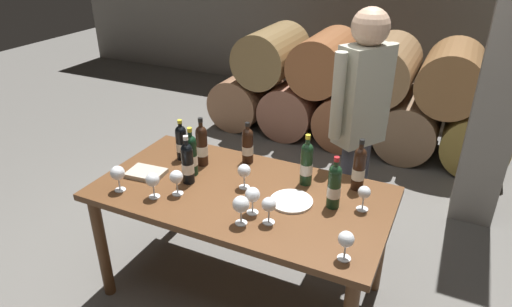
# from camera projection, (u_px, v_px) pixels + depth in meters

# --- Properties ---
(ground_plane) EXTENTS (14.00, 14.00, 0.00)m
(ground_plane) POSITION_uv_depth(u_px,v_px,m) (243.00, 289.00, 2.93)
(ground_plane) COLOR #66635E
(barrel_stack) EXTENTS (3.12, 0.90, 1.15)m
(barrel_stack) POSITION_uv_depth(u_px,v_px,m) (353.00, 92.00, 4.78)
(barrel_stack) COLOR #946748
(barrel_stack) RESTS_ON ground_plane
(stone_pillar) EXTENTS (0.32, 0.32, 2.60)m
(stone_pillar) POSITION_uv_depth(u_px,v_px,m) (509.00, 58.00, 3.13)
(stone_pillar) COLOR gray
(stone_pillar) RESTS_ON ground_plane
(dining_table) EXTENTS (1.70, 0.90, 0.76)m
(dining_table) POSITION_uv_depth(u_px,v_px,m) (241.00, 204.00, 2.63)
(dining_table) COLOR brown
(dining_table) RESTS_ON ground_plane
(wine_bottle_0) EXTENTS (0.07, 0.07, 0.32)m
(wine_bottle_0) POSITION_uv_depth(u_px,v_px,m) (202.00, 145.00, 2.81)
(wine_bottle_0) COLOR black
(wine_bottle_0) RESTS_ON dining_table
(wine_bottle_1) EXTENTS (0.07, 0.07, 0.32)m
(wine_bottle_1) POSITION_uv_depth(u_px,v_px,m) (307.00, 163.00, 2.60)
(wine_bottle_1) COLOR #19381E
(wine_bottle_1) RESTS_ON dining_table
(wine_bottle_2) EXTENTS (0.07, 0.07, 0.30)m
(wine_bottle_2) POSITION_uv_depth(u_px,v_px,m) (334.00, 186.00, 2.38)
(wine_bottle_2) COLOR #19381E
(wine_bottle_2) RESTS_ON dining_table
(wine_bottle_3) EXTENTS (0.07, 0.07, 0.27)m
(wine_bottle_3) POSITION_uv_depth(u_px,v_px,m) (181.00, 142.00, 2.89)
(wine_bottle_3) COLOR black
(wine_bottle_3) RESTS_ON dining_table
(wine_bottle_4) EXTENTS (0.07, 0.07, 0.31)m
(wine_bottle_4) POSITION_uv_depth(u_px,v_px,m) (359.00, 168.00, 2.55)
(wine_bottle_4) COLOR black
(wine_bottle_4) RESTS_ON dining_table
(wine_bottle_5) EXTENTS (0.07, 0.07, 0.28)m
(wine_bottle_5) POSITION_uv_depth(u_px,v_px,m) (248.00, 145.00, 2.85)
(wine_bottle_5) COLOR black
(wine_bottle_5) RESTS_ON dining_table
(wine_bottle_6) EXTENTS (0.07, 0.07, 0.31)m
(wine_bottle_6) POSITION_uv_depth(u_px,v_px,m) (191.00, 155.00, 2.70)
(wine_bottle_6) COLOR black
(wine_bottle_6) RESTS_ON dining_table
(wine_bottle_7) EXTENTS (0.07, 0.07, 0.30)m
(wine_bottle_7) POSITION_uv_depth(u_px,v_px,m) (188.00, 163.00, 2.62)
(wine_bottle_7) COLOR black
(wine_bottle_7) RESTS_ON dining_table
(wine_glass_0) EXTENTS (0.08, 0.08, 0.15)m
(wine_glass_0) POSITION_uv_depth(u_px,v_px,m) (269.00, 205.00, 2.26)
(wine_glass_0) COLOR white
(wine_glass_0) RESTS_ON dining_table
(wine_glass_1) EXTENTS (0.08, 0.08, 0.16)m
(wine_glass_1) POSITION_uv_depth(u_px,v_px,m) (252.00, 195.00, 2.34)
(wine_glass_1) COLOR white
(wine_glass_1) RESTS_ON dining_table
(wine_glass_2) EXTENTS (0.08, 0.08, 0.15)m
(wine_glass_2) POSITION_uv_depth(u_px,v_px,m) (245.00, 172.00, 2.57)
(wine_glass_2) COLOR white
(wine_glass_2) RESTS_ON dining_table
(wine_glass_3) EXTENTS (0.08, 0.08, 0.15)m
(wine_glass_3) POSITION_uv_depth(u_px,v_px,m) (176.00, 178.00, 2.51)
(wine_glass_3) COLOR white
(wine_glass_3) RESTS_ON dining_table
(wine_glass_4) EXTENTS (0.08, 0.08, 0.15)m
(wine_glass_4) POSITION_uv_depth(u_px,v_px,m) (346.00, 240.00, 2.01)
(wine_glass_4) COLOR white
(wine_glass_4) RESTS_ON dining_table
(wine_glass_5) EXTENTS (0.07, 0.07, 0.14)m
(wine_glass_5) POSITION_uv_depth(u_px,v_px,m) (364.00, 193.00, 2.37)
(wine_glass_5) COLOR white
(wine_glass_5) RESTS_ON dining_table
(wine_glass_6) EXTENTS (0.08, 0.08, 0.15)m
(wine_glass_6) POSITION_uv_depth(u_px,v_px,m) (153.00, 180.00, 2.48)
(wine_glass_6) COLOR white
(wine_glass_6) RESTS_ON dining_table
(wine_glass_7) EXTENTS (0.09, 0.09, 0.16)m
(wine_glass_7) POSITION_uv_depth(u_px,v_px,m) (241.00, 205.00, 2.25)
(wine_glass_7) COLOR white
(wine_glass_7) RESTS_ON dining_table
(wine_glass_8) EXTENTS (0.08, 0.08, 0.16)m
(wine_glass_8) POSITION_uv_depth(u_px,v_px,m) (118.00, 174.00, 2.54)
(wine_glass_8) COLOR white
(wine_glass_8) RESTS_ON dining_table
(tasting_notebook) EXTENTS (0.23, 0.18, 0.03)m
(tasting_notebook) POSITION_uv_depth(u_px,v_px,m) (146.00, 173.00, 2.74)
(tasting_notebook) COLOR #B2A893
(tasting_notebook) RESTS_ON dining_table
(serving_plate) EXTENTS (0.24, 0.24, 0.01)m
(serving_plate) POSITION_uv_depth(u_px,v_px,m) (291.00, 201.00, 2.47)
(serving_plate) COLOR white
(serving_plate) RESTS_ON dining_table
(sommelier_presenting) EXTENTS (0.32, 0.43, 1.72)m
(sommelier_presenting) POSITION_uv_depth(u_px,v_px,m) (361.00, 115.00, 2.87)
(sommelier_presenting) COLOR #383842
(sommelier_presenting) RESTS_ON ground_plane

